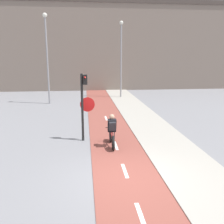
{
  "coord_description": "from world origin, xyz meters",
  "views": [
    {
      "loc": [
        -1.31,
        -7.35,
        3.88
      ],
      "look_at": [
        0.0,
        4.53,
        1.2
      ],
      "focal_mm": 40.0,
      "sensor_mm": 36.0,
      "label": 1
    }
  ],
  "objects_px": {
    "street_lamp_far": "(47,50)",
    "street_lamp_sidewalk": "(121,52)",
    "cyclist_near": "(112,131)",
    "traffic_light_pole": "(84,100)"
  },
  "relations": [
    {
      "from": "street_lamp_far",
      "to": "street_lamp_sidewalk",
      "type": "distance_m",
      "value": 6.91
    },
    {
      "from": "street_lamp_sidewalk",
      "to": "cyclist_near",
      "type": "relative_size",
      "value": 4.17
    },
    {
      "from": "street_lamp_far",
      "to": "cyclist_near",
      "type": "relative_size",
      "value": 4.26
    },
    {
      "from": "street_lamp_sidewalk",
      "to": "cyclist_near",
      "type": "distance_m",
      "value": 13.95
    },
    {
      "from": "street_lamp_far",
      "to": "street_lamp_sidewalk",
      "type": "height_order",
      "value": "street_lamp_far"
    },
    {
      "from": "traffic_light_pole",
      "to": "street_lamp_far",
      "type": "height_order",
      "value": "street_lamp_far"
    },
    {
      "from": "street_lamp_far",
      "to": "cyclist_near",
      "type": "bearing_deg",
      "value": -69.08
    },
    {
      "from": "traffic_light_pole",
      "to": "cyclist_near",
      "type": "height_order",
      "value": "traffic_light_pole"
    },
    {
      "from": "traffic_light_pole",
      "to": "street_lamp_sidewalk",
      "type": "height_order",
      "value": "street_lamp_sidewalk"
    },
    {
      "from": "street_lamp_far",
      "to": "street_lamp_sidewalk",
      "type": "relative_size",
      "value": 1.02
    }
  ]
}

